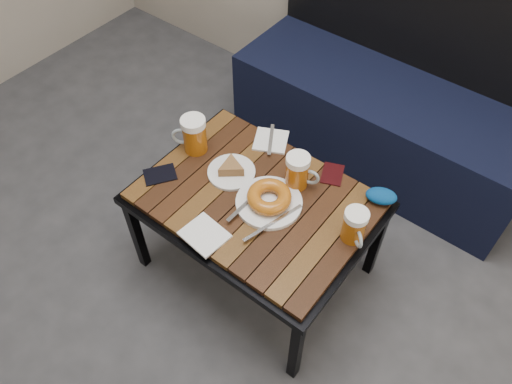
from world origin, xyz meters
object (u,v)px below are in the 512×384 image
Objects in this scene: plate_pie at (231,170)px; passport_burgundy at (332,174)px; beer_mug_left at (194,135)px; cafe_table at (256,205)px; beer_mug_centre at (298,171)px; beer_mug_right at (355,226)px; passport_navy at (160,175)px; bench at (383,115)px; plate_bagel at (269,199)px; knit_pouch at (381,196)px.

plate_pie is 0.38m from passport_burgundy.
beer_mug_left is 0.20m from plate_pie.
cafe_table is 4.69× the size of plate_pie.
beer_mug_centre is (0.08, 0.14, 0.11)m from cafe_table.
beer_mug_right is at bearing -67.24° from passport_burgundy.
beer_mug_left is at bearing 120.57° from passport_navy.
bench is at bearing 102.36° from passport_navy.
cafe_table is at bearing -94.52° from bench.
plate_bagel is at bearing -9.08° from plate_pie.
bench is 10.02× the size of beer_mug_centre.
bench is at bearing 76.08° from plate_pie.
passport_navy is (-0.01, -0.18, -0.07)m from beer_mug_left.
plate_pie is 1.61× the size of knit_pouch.
bench is 13.15× the size of passport_burgundy.
beer_mug_left is 0.49× the size of plate_bagel.
beer_mug_right is at bearing 2.93° from plate_pie.
knit_pouch is (0.70, 0.21, -0.05)m from beer_mug_left.
beer_mug_right is (0.28, -0.08, -0.00)m from beer_mug_centre.
bench is 7.81× the size of plate_pie.
beer_mug_left is 1.17× the size of beer_mug_right.
bench is 0.91m from plate_pie.
beer_mug_centre is 0.31m from knit_pouch.
plate_bagel reaches higher than passport_navy.
beer_mug_centre is at bearing 60.01° from cafe_table.
cafe_table is 6.45× the size of beer_mug_right.
bench reaches higher than passport_burgundy.
beer_mug_right is at bearing 9.42° from cafe_table.
knit_pouch reaches higher than cafe_table.
beer_mug_right reaches higher than knit_pouch.
plate_bagel is 0.40m from knit_pouch.
beer_mug_left is 0.20m from passport_navy.
beer_mug_centre is (0.42, 0.09, -0.01)m from beer_mug_left.
plate_bagel reaches higher than knit_pouch.
beer_mug_right is at bearing 149.00° from beer_mug_left.
knit_pouch is at bearing 131.99° from beer_mug_right.
beer_mug_centre reaches higher than plate_bagel.
beer_mug_centre is at bearing 67.29° from passport_navy.
plate_pie is at bearing 144.23° from beer_mug_left.
beer_mug_right reaches higher than plate_pie.
plate_pie is at bearing -165.87° from passport_burgundy.
plate_pie is at bearing -172.29° from beer_mug_centre.
knit_pouch is at bearing -65.54° from bench.
beer_mug_centre reaches higher than plate_pie.
beer_mug_left is at bearing 176.34° from plate_pie.
plate_bagel reaches higher than plate_pie.
bench is 4.54× the size of plate_bagel.
plate_bagel is at bearing -127.94° from beer_mug_right.
bench is at bearing 73.11° from beer_mug_centre.
plate_pie reaches higher than passport_burgundy.
bench is 0.98m from beer_mug_left.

